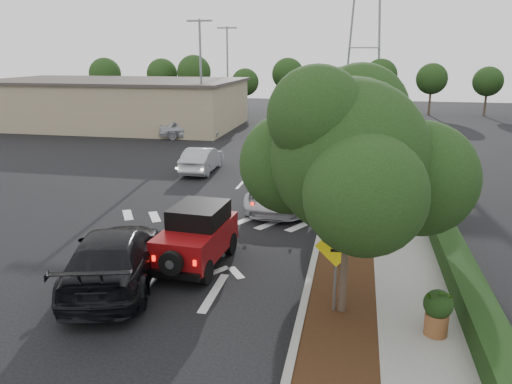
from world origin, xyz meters
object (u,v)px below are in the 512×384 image
(black_suv_oncoming, at_px, (115,257))
(red_jeep, at_px, (199,234))
(speed_hump_sign, at_px, (336,257))
(silver_suv_ahead, at_px, (282,189))

(black_suv_oncoming, bearing_deg, red_jeep, -151.60)
(red_jeep, distance_m, black_suv_oncoming, 2.72)
(black_suv_oncoming, bearing_deg, speed_hump_sign, 159.46)
(red_jeep, xyz_separation_m, black_suv_oncoming, (-1.96, -1.88, -0.14))
(red_jeep, xyz_separation_m, silver_suv_ahead, (1.70, 6.61, -0.21))
(silver_suv_ahead, relative_size, black_suv_oncoming, 0.96)
(red_jeep, bearing_deg, speed_hump_sign, -25.15)
(speed_hump_sign, bearing_deg, red_jeep, 143.86)
(red_jeep, bearing_deg, black_suv_oncoming, -132.39)
(silver_suv_ahead, xyz_separation_m, speed_hump_sign, (2.74, -9.07, 0.85))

